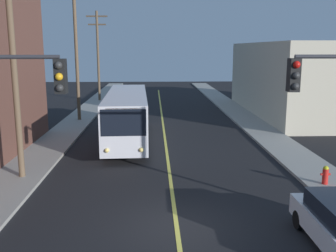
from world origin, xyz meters
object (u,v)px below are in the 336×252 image
Objects in this scene: city_bus at (127,114)px; fire_hydrant at (325,175)px; utility_pole_mid at (76,43)px; utility_pole_near at (13,61)px; utility_pole_far at (98,52)px.

city_bus reaches higher than fire_hydrant.
utility_pole_mid reaches higher than fire_hydrant.
utility_pole_mid is (-0.07, 14.88, 0.96)m from utility_pole_near.
utility_pole_mid is 22.38m from fire_hydrant.
fire_hydrant is at bearing -6.59° from utility_pole_near.
utility_pole_near is at bearing 173.41° from fire_hydrant.
city_bus is at bearing 135.02° from fire_hydrant.
utility_pole_mid reaches higher than utility_pole_near.
city_bus is 20.63m from utility_pole_far.
utility_pole_near reaches higher than fire_hydrant.
utility_pole_near is (-4.48, -7.78, 3.74)m from city_bus.
city_bus is 9.65m from utility_pole_mid.
utility_pole_mid is 1.15× the size of utility_pole_far.
city_bus is 1.05× the size of utility_pole_mid.
utility_pole_near is 27.52m from utility_pole_far.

